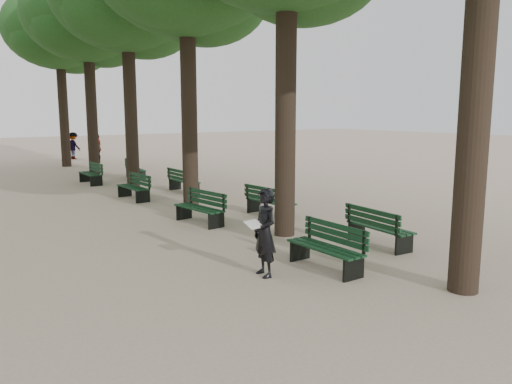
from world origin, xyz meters
TOP-DOWN VIEW (x-y plane):
  - ground at (0.00, 0.00)m, footprint 120.00×120.00m
  - tree_central_4 at (1.50, 18.00)m, footprint 6.00×6.00m
  - tree_central_5 at (1.50, 23.00)m, footprint 6.00×6.00m
  - bench_left_0 at (0.37, 0.31)m, footprint 0.59×1.81m
  - bench_left_1 at (0.37, 5.41)m, footprint 0.76×1.85m
  - bench_left_2 at (0.37, 10.23)m, footprint 0.62×1.82m
  - bench_left_3 at (0.37, 15.07)m, footprint 0.59×1.81m
  - bench_right_0 at (2.63, 0.86)m, footprint 0.74×1.85m
  - bench_right_1 at (2.63, 5.08)m, footprint 0.69×1.83m
  - bench_right_2 at (2.63, 10.67)m, footprint 0.59×1.81m
  - bench_right_3 at (2.63, 15.52)m, footprint 0.81×1.86m
  - man_with_map at (-0.85, 0.71)m, footprint 0.65×0.72m
  - pedestrian_b at (3.14, 27.24)m, footprint 0.75×1.20m
  - pedestrian_c at (3.72, 24.18)m, footprint 0.39×1.05m

SIDE VIEW (x-z plane):
  - ground at x=0.00m, z-range 0.00..0.00m
  - bench_left_0 at x=0.37m, z-range -0.19..0.73m
  - bench_left_1 at x=0.37m, z-range -0.19..0.73m
  - bench_left_2 at x=0.37m, z-range -0.19..0.73m
  - bench_left_3 at x=0.37m, z-range -0.19..0.73m
  - bench_right_0 at x=2.63m, z-range -0.19..0.73m
  - bench_right_1 at x=2.63m, z-range -0.19..0.73m
  - bench_right_2 at x=2.63m, z-range -0.19..0.73m
  - bench_right_3 at x=2.63m, z-range -0.19..0.73m
  - man_with_map at x=-0.85m, z-range 0.00..1.71m
  - pedestrian_c at x=3.72m, z-range 0.00..1.78m
  - pedestrian_b at x=3.14m, z-range 0.00..1.78m
  - tree_central_4 at x=1.50m, z-range 2.68..12.63m
  - tree_central_5 at x=1.50m, z-range 2.68..12.63m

